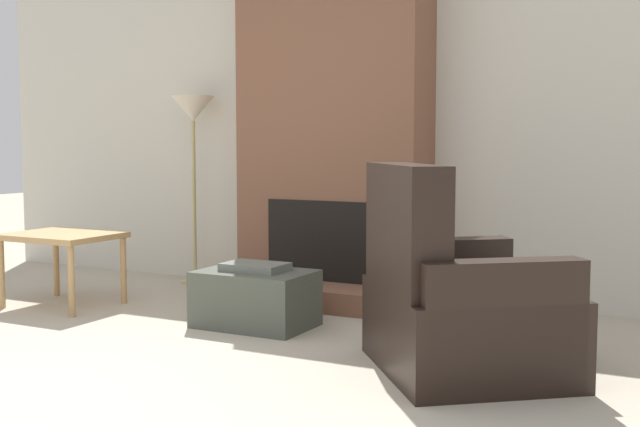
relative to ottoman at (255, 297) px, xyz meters
name	(u,v)px	position (x,y,z in m)	size (l,w,h in m)	color
ground_plane	(65,399)	(-0.01, -1.63, -0.19)	(24.00, 24.00, 0.00)	#B2A893
wall_back	(348,124)	(-0.01, 1.37, 1.11)	(6.94, 0.06, 2.60)	beige
fireplace	(332,132)	(-0.01, 1.10, 1.05)	(1.43, 0.84, 2.60)	brown
ottoman	(255,297)	(0.00, 0.00, 0.00)	(0.71, 0.48, 0.40)	#474C42
armchair	(453,310)	(1.42, -0.40, 0.13)	(1.28, 1.31, 1.05)	black
side_table	(62,242)	(-1.56, -0.07, 0.27)	(0.73, 0.59, 0.52)	tan
floor_lamp_left	(193,119)	(-1.28, 1.12, 1.16)	(0.35, 0.35, 1.53)	tan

